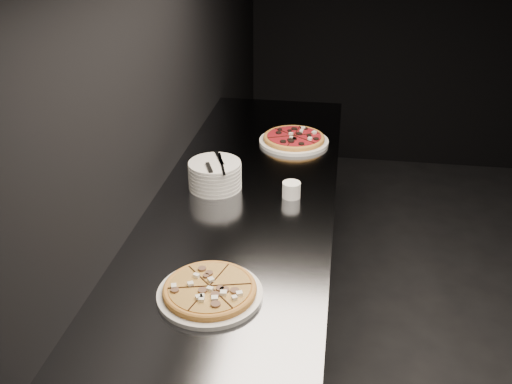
# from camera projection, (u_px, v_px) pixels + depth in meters

# --- Properties ---
(wall_left) EXTENTS (0.02, 5.00, 2.80)m
(wall_left) POSITION_uv_depth(u_px,v_px,m) (152.00, 77.00, 2.22)
(wall_left) COLOR black
(wall_left) RESTS_ON floor
(counter) EXTENTS (0.74, 2.44, 0.92)m
(counter) POSITION_uv_depth(u_px,v_px,m) (247.00, 281.00, 2.60)
(counter) COLOR slate
(counter) RESTS_ON floor
(pizza_mushroom) EXTENTS (0.36, 0.36, 0.04)m
(pizza_mushroom) POSITION_uv_depth(u_px,v_px,m) (210.00, 291.00, 1.77)
(pizza_mushroom) COLOR white
(pizza_mushroom) RESTS_ON counter
(pizza_tomato) EXTENTS (0.40, 0.40, 0.04)m
(pizza_tomato) POSITION_uv_depth(u_px,v_px,m) (294.00, 139.00, 2.86)
(pizza_tomato) COLOR white
(pizza_tomato) RESTS_ON counter
(plate_stack) EXTENTS (0.22, 0.22, 0.12)m
(plate_stack) POSITION_uv_depth(u_px,v_px,m) (215.00, 175.00, 2.41)
(plate_stack) COLOR white
(plate_stack) RESTS_ON counter
(cutlery) EXTENTS (0.08, 0.24, 0.01)m
(cutlery) POSITION_uv_depth(u_px,v_px,m) (216.00, 164.00, 2.36)
(cutlery) COLOR silver
(cutlery) RESTS_ON plate_stack
(ramekin) EXTENTS (0.08, 0.08, 0.07)m
(ramekin) POSITION_uv_depth(u_px,v_px,m) (291.00, 189.00, 2.34)
(ramekin) COLOR white
(ramekin) RESTS_ON counter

